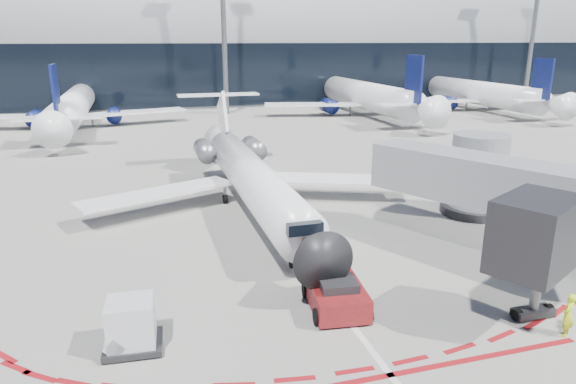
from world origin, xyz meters
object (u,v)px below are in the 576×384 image
object	(u,v)px
uld_container	(132,325)
ramp_worker	(568,315)
regional_jet	(249,174)
pushback_tug	(336,294)

from	to	relation	value
uld_container	ramp_worker	bearing A→B (deg)	-9.24
ramp_worker	regional_jet	bearing A→B (deg)	-96.89
pushback_tug	ramp_worker	world-z (taller)	ramp_worker
regional_jet	pushback_tug	size ratio (longest dim) A/B	4.90
ramp_worker	uld_container	bearing A→B (deg)	-43.93
pushback_tug	ramp_worker	distance (m)	8.19
regional_jet	ramp_worker	xyz separation A→B (m)	(7.66, -17.30, -1.31)
regional_jet	uld_container	bearing A→B (deg)	-116.75
uld_container	pushback_tug	bearing A→B (deg)	8.88
regional_jet	uld_container	xyz separation A→B (m)	(-7.00, -13.88, -1.23)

